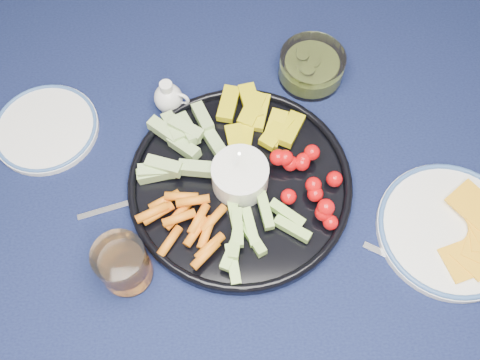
{
  "coord_description": "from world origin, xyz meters",
  "views": [
    {
      "loc": [
        0.01,
        -0.46,
        1.62
      ],
      "look_at": [
        0.02,
        -0.04,
        0.78
      ],
      "focal_mm": 40.0,
      "sensor_mm": 36.0,
      "label": 1
    }
  ],
  "objects_px": {
    "juice_tumbler": "(124,265)",
    "side_plate_extra": "(46,128)",
    "crudite_platter": "(238,181)",
    "cheese_plate": "(451,229)",
    "pickle_bowl": "(311,68)",
    "creamer_pitcher": "(169,98)",
    "dining_table": "(228,187)"
  },
  "relations": [
    {
      "from": "pickle_bowl",
      "to": "cheese_plate",
      "type": "xyz_separation_m",
      "value": [
        0.21,
        -0.34,
        -0.01
      ]
    },
    {
      "from": "dining_table",
      "to": "pickle_bowl",
      "type": "relative_size",
      "value": 12.95
    },
    {
      "from": "creamer_pitcher",
      "to": "pickle_bowl",
      "type": "xyz_separation_m",
      "value": [
        0.28,
        0.07,
        -0.01
      ]
    },
    {
      "from": "crudite_platter",
      "to": "pickle_bowl",
      "type": "distance_m",
      "value": 0.29
    },
    {
      "from": "creamer_pitcher",
      "to": "juice_tumbler",
      "type": "height_order",
      "value": "juice_tumbler"
    },
    {
      "from": "dining_table",
      "to": "pickle_bowl",
      "type": "distance_m",
      "value": 0.29
    },
    {
      "from": "crudite_platter",
      "to": "cheese_plate",
      "type": "distance_m",
      "value": 0.38
    },
    {
      "from": "creamer_pitcher",
      "to": "pickle_bowl",
      "type": "bearing_deg",
      "value": 14.13
    },
    {
      "from": "pickle_bowl",
      "to": "dining_table",
      "type": "bearing_deg",
      "value": -130.24
    },
    {
      "from": "cheese_plate",
      "to": "side_plate_extra",
      "type": "bearing_deg",
      "value": 162.89
    },
    {
      "from": "dining_table",
      "to": "creamer_pitcher",
      "type": "height_order",
      "value": "creamer_pitcher"
    },
    {
      "from": "creamer_pitcher",
      "to": "cheese_plate",
      "type": "distance_m",
      "value": 0.56
    },
    {
      "from": "side_plate_extra",
      "to": "crudite_platter",
      "type": "bearing_deg",
      "value": -19.41
    },
    {
      "from": "juice_tumbler",
      "to": "side_plate_extra",
      "type": "xyz_separation_m",
      "value": [
        -0.18,
        0.29,
        -0.03
      ]
    },
    {
      "from": "pickle_bowl",
      "to": "side_plate_extra",
      "type": "distance_m",
      "value": 0.53
    },
    {
      "from": "crudite_platter",
      "to": "creamer_pitcher",
      "type": "distance_m",
      "value": 0.22
    },
    {
      "from": "dining_table",
      "to": "cheese_plate",
      "type": "height_order",
      "value": "cheese_plate"
    },
    {
      "from": "cheese_plate",
      "to": "juice_tumbler",
      "type": "height_order",
      "value": "juice_tumbler"
    },
    {
      "from": "crudite_platter",
      "to": "dining_table",
      "type": "bearing_deg",
      "value": 116.07
    },
    {
      "from": "juice_tumbler",
      "to": "side_plate_extra",
      "type": "bearing_deg",
      "value": 121.65
    },
    {
      "from": "dining_table",
      "to": "creamer_pitcher",
      "type": "relative_size",
      "value": 21.84
    },
    {
      "from": "pickle_bowl",
      "to": "creamer_pitcher",
      "type": "bearing_deg",
      "value": -165.87
    },
    {
      "from": "crudite_platter",
      "to": "side_plate_extra",
      "type": "relative_size",
      "value": 2.02
    },
    {
      "from": "creamer_pitcher",
      "to": "crudite_platter",
      "type": "bearing_deg",
      "value": -53.64
    },
    {
      "from": "dining_table",
      "to": "crudite_platter",
      "type": "distance_m",
      "value": 0.12
    },
    {
      "from": "juice_tumbler",
      "to": "dining_table",
      "type": "bearing_deg",
      "value": 50.2
    },
    {
      "from": "crudite_platter",
      "to": "creamer_pitcher",
      "type": "relative_size",
      "value": 5.25
    },
    {
      "from": "crudite_platter",
      "to": "pickle_bowl",
      "type": "bearing_deg",
      "value": 58.53
    },
    {
      "from": "crudite_platter",
      "to": "juice_tumbler",
      "type": "xyz_separation_m",
      "value": [
        -0.19,
        -0.16,
        0.02
      ]
    },
    {
      "from": "crudite_platter",
      "to": "creamer_pitcher",
      "type": "xyz_separation_m",
      "value": [
        -0.13,
        0.17,
        0.01
      ]
    },
    {
      "from": "crudite_platter",
      "to": "side_plate_extra",
      "type": "distance_m",
      "value": 0.39
    },
    {
      "from": "pickle_bowl",
      "to": "juice_tumbler",
      "type": "bearing_deg",
      "value": -130.02
    }
  ]
}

